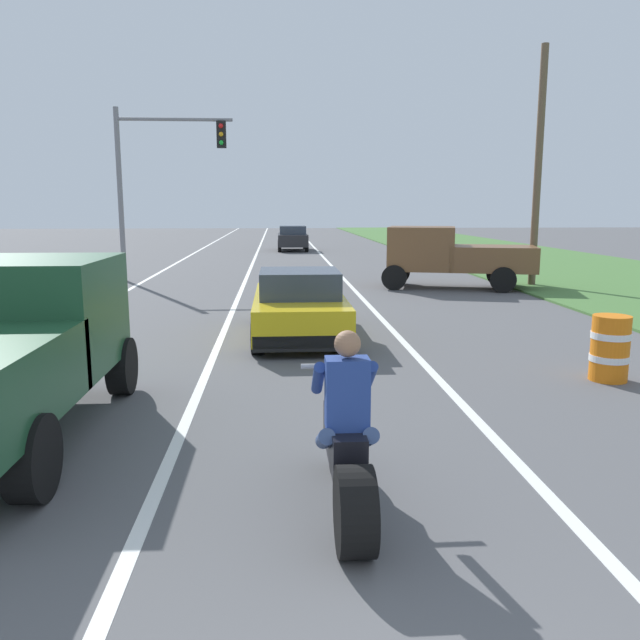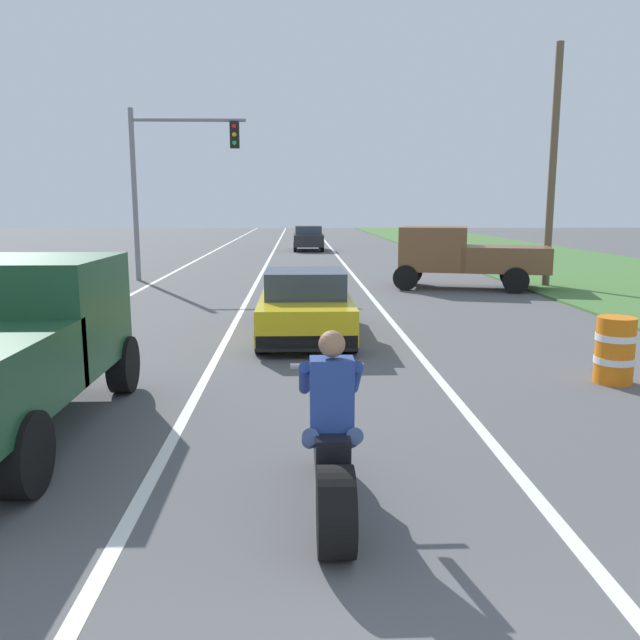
# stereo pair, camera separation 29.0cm
# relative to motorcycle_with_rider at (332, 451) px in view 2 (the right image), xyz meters

# --- Properties ---
(lane_stripe_left_solid) EXTENTS (0.14, 120.00, 0.01)m
(lane_stripe_left_solid) POSITION_rel_motorcycle_with_rider_xyz_m (-5.31, 16.15, -0.59)
(lane_stripe_left_solid) COLOR white
(lane_stripe_left_solid) RESTS_ON ground
(lane_stripe_right_solid) EXTENTS (0.14, 120.00, 0.01)m
(lane_stripe_right_solid) POSITION_rel_motorcycle_with_rider_xyz_m (1.89, 16.15, -0.59)
(lane_stripe_right_solid) COLOR white
(lane_stripe_right_solid) RESTS_ON ground
(lane_stripe_centre_dashed) EXTENTS (0.14, 120.00, 0.01)m
(lane_stripe_centre_dashed) POSITION_rel_motorcycle_with_rider_xyz_m (-1.71, 16.15, -0.59)
(lane_stripe_centre_dashed) COLOR white
(lane_stripe_centre_dashed) RESTS_ON ground
(motorcycle_with_rider) EXTENTS (0.70, 2.21, 1.62)m
(motorcycle_with_rider) POSITION_rel_motorcycle_with_rider_xyz_m (0.00, 0.00, 0.00)
(motorcycle_with_rider) COLOR black
(motorcycle_with_rider) RESTS_ON ground
(sports_car_yellow) EXTENTS (1.84, 4.30, 1.37)m
(sports_car_yellow) POSITION_rel_motorcycle_with_rider_xyz_m (-0.12, 7.73, 0.04)
(sports_car_yellow) COLOR yellow
(sports_car_yellow) RESTS_ON ground
(pickup_truck_left_lane_dark_green) EXTENTS (2.02, 4.80, 1.98)m
(pickup_truck_left_lane_dark_green) POSITION_rel_motorcycle_with_rider_xyz_m (-3.63, 2.11, 0.51)
(pickup_truck_left_lane_dark_green) COLOR #1E4C2D
(pickup_truck_left_lane_dark_green) RESTS_ON ground
(pickup_truck_right_shoulder_brown) EXTENTS (5.14, 3.14, 1.98)m
(pickup_truck_right_shoulder_brown) POSITION_rel_motorcycle_with_rider_xyz_m (5.06, 15.35, 0.51)
(pickup_truck_right_shoulder_brown) COLOR brown
(pickup_truck_right_shoulder_brown) RESTS_ON ground
(traffic_light_mast_near) EXTENTS (4.07, 0.34, 6.00)m
(traffic_light_mast_near) POSITION_rel_motorcycle_with_rider_xyz_m (-4.81, 18.14, 3.37)
(traffic_light_mast_near) COLOR gray
(traffic_light_mast_near) RESTS_ON ground
(utility_pole_roadside) EXTENTS (0.24, 0.24, 7.68)m
(utility_pole_roadside) POSITION_rel_motorcycle_with_rider_xyz_m (7.94, 15.65, 3.25)
(utility_pole_roadside) COLOR brown
(utility_pole_roadside) RESTS_ON ground
(construction_barrel_nearest) EXTENTS (0.58, 0.58, 1.00)m
(construction_barrel_nearest) POSITION_rel_motorcycle_with_rider_xyz_m (4.46, 4.07, -0.09)
(construction_barrel_nearest) COLOR orange
(construction_barrel_nearest) RESTS_ON ground
(distant_car_far_ahead) EXTENTS (1.80, 4.00, 1.50)m
(distant_car_far_ahead) POSITION_rel_motorcycle_with_rider_xyz_m (0.40, 33.98, 0.18)
(distant_car_far_ahead) COLOR #262628
(distant_car_far_ahead) RESTS_ON ground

